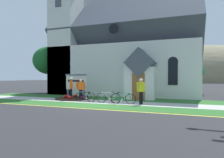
# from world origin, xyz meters

# --- Properties ---
(ground) EXTENTS (140.00, 140.00, 0.00)m
(ground) POSITION_xyz_m (0.00, 4.00, 0.00)
(ground) COLOR #2B2B2D
(sidewalk_slab) EXTENTS (32.00, 2.02, 0.01)m
(sidewalk_slab) POSITION_xyz_m (-0.41, 1.33, 0.01)
(sidewalk_slab) COLOR #B7B5AD
(sidewalk_slab) RESTS_ON ground
(grass_verge) EXTENTS (32.00, 1.96, 0.01)m
(grass_verge) POSITION_xyz_m (-0.41, -0.67, 0.00)
(grass_verge) COLOR #2D6628
(grass_verge) RESTS_ON ground
(church_lawn) EXTENTS (24.00, 2.66, 0.01)m
(church_lawn) POSITION_xyz_m (-0.41, 3.67, 0.00)
(church_lawn) COLOR #2D6628
(church_lawn) RESTS_ON ground
(curb_paint_stripe) EXTENTS (28.00, 0.16, 0.01)m
(curb_paint_stripe) POSITION_xyz_m (-0.41, -1.80, 0.00)
(curb_paint_stripe) COLOR yellow
(curb_paint_stripe) RESTS_ON ground
(church_building) EXTENTS (15.10, 10.73, 13.21)m
(church_building) POSITION_xyz_m (-0.83, 9.18, 4.68)
(church_building) COLOR silver
(church_building) RESTS_ON ground
(church_sign) EXTENTS (1.95, 0.17, 2.04)m
(church_sign) POSITION_xyz_m (-2.96, 2.70, 1.32)
(church_sign) COLOR slate
(church_sign) RESTS_ON ground
(flower_bed) EXTENTS (2.77, 2.77, 0.34)m
(flower_bed) POSITION_xyz_m (-2.94, 2.13, 0.07)
(flower_bed) COLOR #382319
(flower_bed) RESTS_ON ground
(bicycle_orange) EXTENTS (1.75, 0.21, 0.81)m
(bicycle_orange) POSITION_xyz_m (0.66, 1.01, 0.37)
(bicycle_orange) COLOR black
(bicycle_orange) RESTS_ON ground
(bicycle_silver) EXTENTS (1.75, 0.16, 0.82)m
(bicycle_silver) POSITION_xyz_m (1.76, 0.80, 0.37)
(bicycle_silver) COLOR black
(bicycle_silver) RESTS_ON ground
(bicycle_green) EXTENTS (1.73, 0.30, 0.77)m
(bicycle_green) POSITION_xyz_m (-1.18, 1.04, 0.36)
(bicycle_green) COLOR black
(bicycle_green) RESTS_ON ground
(cyclist_in_white_jersey) EXTENTS (0.45, 0.71, 1.76)m
(cyclist_in_white_jersey) POSITION_xyz_m (-2.79, 1.69, 1.05)
(cyclist_in_white_jersey) COLOR black
(cyclist_in_white_jersey) RESTS_ON ground
(cyclist_in_green_jersey) EXTENTS (0.54, 0.54, 1.64)m
(cyclist_in_green_jersey) POSITION_xyz_m (-2.01, 1.83, 0.96)
(cyclist_in_green_jersey) COLOR black
(cyclist_in_green_jersey) RESTS_ON ground
(cyclist_in_blue_jersey) EXTENTS (0.45, 0.61, 1.70)m
(cyclist_in_blue_jersey) POSITION_xyz_m (2.94, 1.01, 1.00)
(cyclist_in_blue_jersey) COLOR black
(cyclist_in_blue_jersey) RESTS_ON ground
(roadside_conifer) EXTENTS (3.29, 3.29, 6.74)m
(roadside_conifer) POSITION_xyz_m (5.99, 10.84, 4.40)
(roadside_conifer) COLOR #3D2D1E
(roadside_conifer) RESTS_ON ground
(yard_deciduous_tree) EXTENTS (3.48, 3.48, 5.22)m
(yard_deciduous_tree) POSITION_xyz_m (-8.94, 6.82, 3.65)
(yard_deciduous_tree) COLOR #3D2D1E
(yard_deciduous_tree) RESTS_ON ground
(distant_hill) EXTENTS (76.05, 37.08, 25.76)m
(distant_hill) POSITION_xyz_m (8.18, 66.41, 0.00)
(distant_hill) COLOR #847A5B
(distant_hill) RESTS_ON ground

